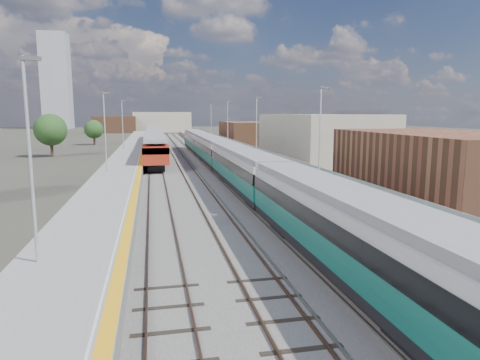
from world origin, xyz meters
name	(u,v)px	position (x,y,z in m)	size (l,w,h in m)	color
ground	(196,161)	(0.00, 50.00, 0.00)	(320.00, 320.00, 0.00)	#47443A
ballast_bed	(178,160)	(-2.25, 52.50, 0.03)	(10.50, 155.00, 0.06)	#565451
tracks	(182,158)	(-1.65, 54.18, 0.11)	(8.96, 160.00, 0.17)	#4C3323
platform_right	(230,155)	(5.28, 52.49, 0.54)	(4.70, 155.00, 8.52)	slate
platform_left	(129,157)	(-9.05, 52.49, 0.52)	(4.30, 155.00, 8.52)	slate
buildings	(112,100)	(-18.12, 138.60, 10.70)	(72.00, 185.50, 40.00)	brown
green_train	(225,156)	(1.50, 35.12, 2.10)	(2.71, 75.50, 2.98)	black
red_train	(154,139)	(-5.50, 66.47, 2.15)	(2.88, 58.41, 3.64)	black
tree_b	(51,130)	(-20.73, 60.45, 4.08)	(4.78, 4.78, 6.48)	#382619
tree_c	(94,129)	(-17.58, 84.90, 3.26)	(3.83, 3.83, 5.18)	#382619
tree_d	(320,132)	(21.65, 58.69, 3.39)	(3.98, 3.98, 5.40)	#382619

